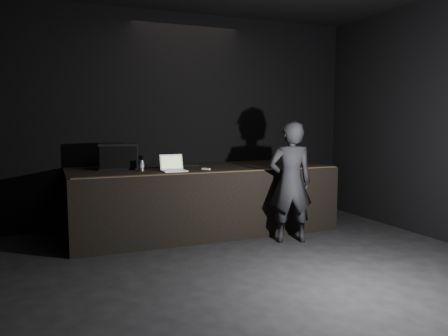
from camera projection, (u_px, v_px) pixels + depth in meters
ground at (291, 294)px, 4.35m from camera, size 7.00×7.00×0.00m
room_walls at (295, 88)px, 4.13m from camera, size 6.10×7.10×3.52m
stage_riser at (202, 199)px, 6.81m from camera, size 4.00×1.50×1.00m
riser_lip at (218, 172)px, 6.11m from camera, size 3.92×0.10×0.01m
stage_monitor at (119, 156)px, 6.52m from camera, size 0.63×0.50×0.38m
cable at (169, 167)px, 6.75m from camera, size 0.96×0.02×0.02m
laptop at (173, 167)px, 6.25m from camera, size 0.35×0.31×0.23m
beer_can at (142, 166)px, 6.26m from camera, size 0.07×0.07×0.16m
plastic_cup at (173, 164)px, 6.82m from camera, size 0.09×0.09×0.11m
wii_remote at (206, 169)px, 6.41m from camera, size 0.11×0.13×0.03m
person at (290, 182)px, 6.15m from camera, size 0.71×0.56×1.70m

